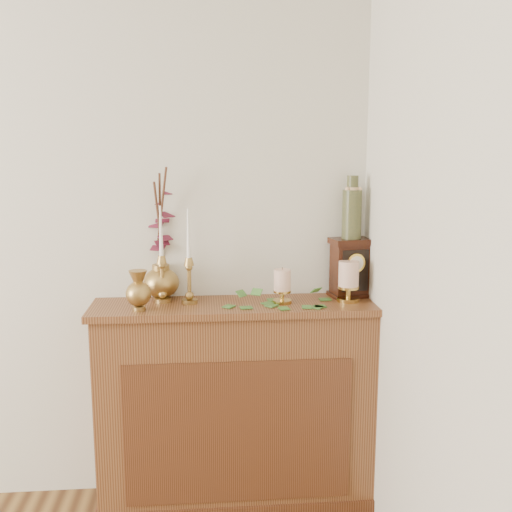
{
  "coord_description": "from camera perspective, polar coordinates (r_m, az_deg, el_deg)",
  "views": [
    {
      "loc": [
        1.27,
        -0.41,
        1.59
      ],
      "look_at": [
        1.49,
        2.05,
        1.14
      ],
      "focal_mm": 42.0,
      "sensor_mm": 36.0,
      "label": 1
    }
  ],
  "objects": [
    {
      "name": "console_shelf",
      "position": [
        2.76,
        -1.91,
        -14.47
      ],
      "size": [
        1.24,
        0.34,
        0.93
      ],
      "color": "brown",
      "rests_on": "ground"
    },
    {
      "name": "candlestick_left",
      "position": [
        2.61,
        -8.95,
        -1.44
      ],
      "size": [
        0.07,
        0.07,
        0.42
      ],
      "rotation": [
        0.0,
        0.0,
        -0.42
      ],
      "color": "#A27640",
      "rests_on": "console_shelf"
    },
    {
      "name": "candlestick_center",
      "position": [
        2.58,
        -6.39,
        -1.61
      ],
      "size": [
        0.07,
        0.07,
        0.41
      ],
      "rotation": [
        0.0,
        0.0,
        0.37
      ],
      "color": "#A27640",
      "rests_on": "console_shelf"
    },
    {
      "name": "bud_vase",
      "position": [
        2.5,
        -11.14,
        -3.29
      ],
      "size": [
        0.1,
        0.1,
        0.17
      ],
      "rotation": [
        0.0,
        0.0,
        0.19
      ],
      "color": "#A27640",
      "rests_on": "console_shelf"
    },
    {
      "name": "ginger_jar",
      "position": [
        2.69,
        -8.96,
        1.59
      ],
      "size": [
        0.24,
        0.25,
        0.58
      ],
      "rotation": [
        0.0,
        0.0,
        0.07
      ],
      "color": "#A27640",
      "rests_on": "console_shelf"
    },
    {
      "name": "pillar_candle_left",
      "position": [
        2.58,
        2.51,
        -2.72
      ],
      "size": [
        0.08,
        0.08,
        0.16
      ],
      "rotation": [
        0.0,
        0.0,
        0.27
      ],
      "color": "#B58F3F",
      "rests_on": "console_shelf"
    },
    {
      "name": "pillar_candle_right",
      "position": [
        2.63,
        8.81,
        -2.18
      ],
      "size": [
        0.1,
        0.1,
        0.19
      ],
      "rotation": [
        0.0,
        0.0,
        -0.22
      ],
      "color": "#B58F3F",
      "rests_on": "console_shelf"
    },
    {
      "name": "ivy_garland",
      "position": [
        2.57,
        2.87,
        -4.31
      ],
      "size": [
        0.47,
        0.19,
        0.08
      ],
      "rotation": [
        0.0,
        0.0,
        -0.36
      ],
      "color": "#3A6C29",
      "rests_on": "console_shelf"
    },
    {
      "name": "mantel_clock",
      "position": [
        2.72,
        8.99,
        -1.15
      ],
      "size": [
        0.2,
        0.15,
        0.26
      ],
      "rotation": [
        0.0,
        0.0,
        0.18
      ],
      "color": "black",
      "rests_on": "console_shelf"
    },
    {
      "name": "ceramic_vase",
      "position": [
        2.68,
        9.12,
        4.3
      ],
      "size": [
        0.09,
        0.09,
        0.28
      ],
      "rotation": [
        0.0,
        0.0,
        0.18
      ],
      "color": "#162D24",
      "rests_on": "mantel_clock"
    }
  ]
}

